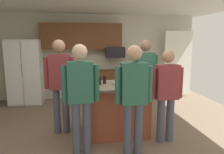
{
  "coord_description": "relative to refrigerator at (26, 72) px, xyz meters",
  "views": [
    {
      "loc": [
        -0.41,
        -3.67,
        1.73
      ],
      "look_at": [
        0.19,
        0.34,
        1.05
      ],
      "focal_mm": 32.63,
      "sensor_mm": 36.0,
      "label": 1
    }
  ],
  "objects": [
    {
      "name": "person_guest_left",
      "position": [
        2.35,
        -3.16,
        0.07
      ],
      "size": [
        0.57,
        0.22,
        1.7
      ],
      "rotation": [
        0.0,
        0.0,
        1.76
      ],
      "color": "#4C5166",
      "rests_on": "ground"
    },
    {
      "name": "kitchen_island",
      "position": [
        2.19,
        -2.34,
        -0.43
      ],
      "size": [
        1.35,
        0.96,
        0.96
      ],
      "color": "#9E4C33",
      "rests_on": "ground"
    },
    {
      "name": "cabinet_run_upper",
      "position": [
        1.6,
        0.22,
        1.01
      ],
      "size": [
        2.4,
        0.38,
        0.75
      ],
      "color": "brown"
    },
    {
      "name": "french_door_window_panel",
      "position": [
        4.6,
        0.02,
        0.19
      ],
      "size": [
        0.9,
        0.06,
        2.0
      ],
      "primitive_type": "cube",
      "color": "white",
      "rests_on": "ground"
    },
    {
      "name": "person_host_foreground",
      "position": [
        2.96,
        -1.79,
        0.13
      ],
      "size": [
        0.57,
        0.24,
        1.79
      ],
      "rotation": [
        0.0,
        0.0,
        -2.52
      ],
      "color": "#232D4C",
      "rests_on": "ground"
    },
    {
      "name": "person_guest_by_door",
      "position": [
        3.02,
        -2.83,
        0.01
      ],
      "size": [
        0.57,
        0.22,
        1.61
      ],
      "rotation": [
        0.0,
        0.0,
        2.61
      ],
      "color": "#4C5166",
      "rests_on": "ground"
    },
    {
      "name": "refrigerator",
      "position": [
        0.0,
        0.0,
        0.0
      ],
      "size": [
        0.89,
        0.76,
        1.82
      ],
      "color": "white",
      "rests_on": "ground"
    },
    {
      "name": "mug_ceramic_white",
      "position": [
        2.47,
        -2.13,
        0.1
      ],
      "size": [
        0.12,
        0.08,
        0.1
      ],
      "color": "white",
      "rests_on": "kitchen_island"
    },
    {
      "name": "microwave_over_range",
      "position": [
        2.6,
        0.12,
        0.54
      ],
      "size": [
        0.56,
        0.4,
        0.32
      ],
      "primitive_type": "cube",
      "color": "black"
    },
    {
      "name": "glass_dark_ale",
      "position": [
        1.9,
        -2.34,
        0.12
      ],
      "size": [
        0.06,
        0.06,
        0.14
      ],
      "color": "black",
      "rests_on": "kitchen_island"
    },
    {
      "name": "glass_pilsner",
      "position": [
        1.68,
        -2.51,
        0.12
      ],
      "size": [
        0.07,
        0.07,
        0.15
      ],
      "color": "black",
      "rests_on": "kitchen_island"
    },
    {
      "name": "back_wall",
      "position": [
        2.0,
        0.42,
        0.39
      ],
      "size": [
        6.4,
        0.1,
        2.6
      ],
      "primitive_type": "cube",
      "color": "beige",
      "rests_on": "ground"
    },
    {
      "name": "cabinet_run_lower",
      "position": [
        2.6,
        0.1,
        -0.46
      ],
      "size": [
        1.8,
        0.63,
        0.9
      ],
      "color": "brown",
      "rests_on": "ground"
    },
    {
      "name": "person_guest_right",
      "position": [
        1.18,
        -2.2,
        0.13
      ],
      "size": [
        0.57,
        0.24,
        1.79
      ],
      "rotation": [
        0.0,
        0.0,
        -0.14
      ],
      "color": "#4C5166",
      "rests_on": "ground"
    },
    {
      "name": "person_elder_center",
      "position": [
        1.56,
        -3.0,
        0.08
      ],
      "size": [
        0.57,
        0.23,
        1.71
      ],
      "rotation": [
        0.0,
        0.0,
        0.81
      ],
      "color": "#4C5166",
      "rests_on": "ground"
    },
    {
      "name": "floor",
      "position": [
        2.0,
        -2.38,
        -0.91
      ],
      "size": [
        7.04,
        7.04,
        0.0
      ],
      "primitive_type": "plane",
      "color": "#7F6B56",
      "rests_on": "ground"
    },
    {
      "name": "tumbler_amber",
      "position": [
        2.51,
        -2.64,
        0.13
      ],
      "size": [
        0.06,
        0.06,
        0.16
      ],
      "color": "black",
      "rests_on": "kitchen_island"
    },
    {
      "name": "serving_tray",
      "position": [
        2.37,
        -2.38,
        0.07
      ],
      "size": [
        0.44,
        0.3,
        0.04
      ],
      "color": "#B7B7BC",
      "rests_on": "kitchen_island"
    },
    {
      "name": "glass_short_whisky",
      "position": [
        2.01,
        -2.25,
        0.12
      ],
      "size": [
        0.06,
        0.06,
        0.15
      ],
      "color": "black",
      "rests_on": "kitchen_island"
    }
  ]
}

